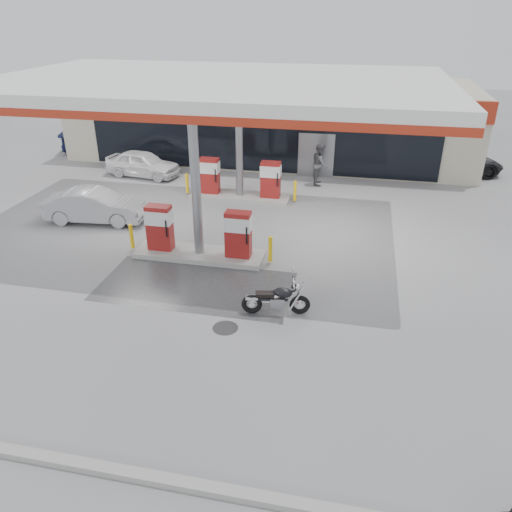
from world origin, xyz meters
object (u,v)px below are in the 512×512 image
at_px(hatchback_silver, 95,206).
at_px(parked_car_right, 455,162).
at_px(sedan_white, 143,164).
at_px(parked_car_left, 99,142).
at_px(pump_island_far, 240,183).
at_px(parked_motorcycle, 277,300).
at_px(attendant, 320,164).
at_px(pump_island_near, 199,238).

distance_m(hatchback_silver, parked_car_right, 17.86).
relative_size(sedan_white, parked_car_left, 0.89).
relative_size(pump_island_far, sedan_white, 1.34).
bearing_deg(parked_motorcycle, parked_car_left, 121.16).
height_order(pump_island_far, parked_car_left, pump_island_far).
xyz_separation_m(pump_island_far, parked_car_right, (10.00, 5.79, -0.05)).
height_order(sedan_white, hatchback_silver, hatchback_silver).
relative_size(parked_car_left, parked_car_right, 0.91).
bearing_deg(pump_island_far, parked_motorcycle, -70.14).
bearing_deg(hatchback_silver, attendant, -57.89).
xyz_separation_m(attendant, parked_car_left, (-13.32, 3.20, -0.37)).
bearing_deg(parked_car_right, pump_island_near, 122.63).
relative_size(pump_island_near, parked_car_left, 1.20).
height_order(pump_island_near, parked_motorcycle, pump_island_near).
relative_size(parked_motorcycle, attendant, 0.97).
bearing_deg(pump_island_near, parked_motorcycle, -42.63).
bearing_deg(attendant, pump_island_far, 127.27).
bearing_deg(parked_car_right, parked_motorcycle, 138.37).
relative_size(pump_island_far, hatchback_silver, 1.28).
xyz_separation_m(pump_island_far, sedan_white, (-5.62, 2.20, -0.06)).
relative_size(pump_island_near, hatchback_silver, 1.28).
relative_size(pump_island_near, parked_motorcycle, 2.65).
distance_m(pump_island_far, attendant, 4.35).
distance_m(hatchback_silver, parked_car_left, 10.97).
relative_size(attendant, parked_car_right, 0.42).
bearing_deg(hatchback_silver, pump_island_near, -119.61).
relative_size(hatchback_silver, parked_car_left, 0.93).
distance_m(pump_island_near, pump_island_far, 6.00).
bearing_deg(parked_car_left, sedan_white, -147.51).
distance_m(sedan_white, parked_car_right, 16.03).
bearing_deg(parked_car_right, attendant, 97.06).
bearing_deg(parked_car_left, pump_island_far, -137.54).
bearing_deg(parked_motorcycle, hatchback_silver, 137.70).
height_order(parked_motorcycle, parked_car_left, parked_car_left).
bearing_deg(sedan_white, attendant, -77.83).
height_order(parked_motorcycle, sedan_white, sedan_white).
bearing_deg(attendant, sedan_white, 90.95).
xyz_separation_m(pump_island_far, parked_motorcycle, (3.25, -8.99, -0.27)).
height_order(attendant, hatchback_silver, attendant).
bearing_deg(pump_island_near, parked_car_left, 129.81).
relative_size(pump_island_far, parked_car_left, 1.20).
height_order(attendant, parked_car_left, attendant).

